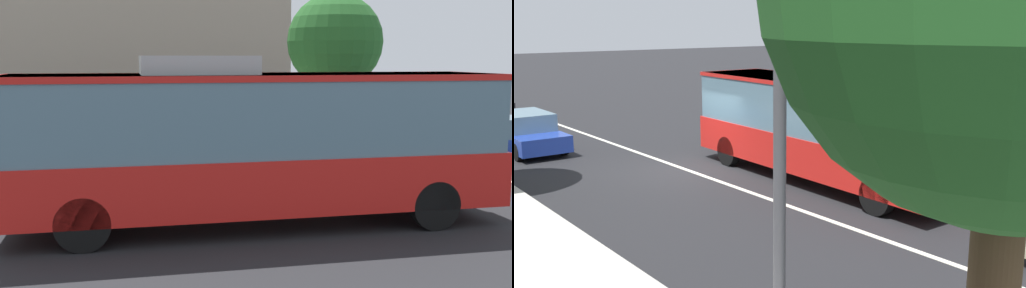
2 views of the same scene
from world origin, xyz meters
TOP-DOWN VIEW (x-y plane):
  - ground_plane at (0.00, 0.00)m, footprint 160.00×160.00m
  - lane_centre_line at (0.00, 0.00)m, footprint 76.00×0.16m
  - transit_bus at (-3.79, -2.47)m, footprint 10.08×2.85m
  - sedan_blue at (6.44, 3.09)m, footprint 4.50×1.82m
  - traffic_light_mid_block at (-11.32, 5.38)m, footprint 0.34×0.62m

SIDE VIEW (x-z plane):
  - ground_plane at x=0.00m, z-range 0.00..0.00m
  - lane_centre_line at x=0.00m, z-range 0.00..0.01m
  - sedan_blue at x=6.44m, z-range -0.01..1.46m
  - transit_bus at x=-3.79m, z-range 0.08..3.54m
  - traffic_light_mid_block at x=-11.32m, z-range 0.96..6.16m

